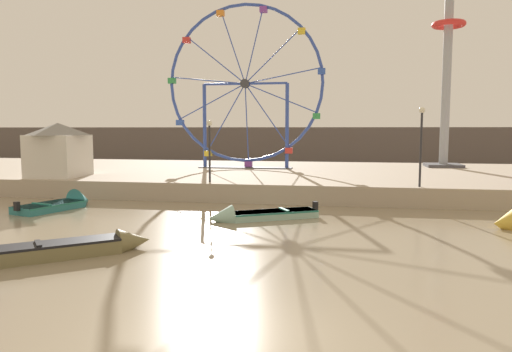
# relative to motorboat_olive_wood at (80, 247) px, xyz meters

# --- Properties ---
(ground_plane) EXTENTS (240.00, 240.00, 0.00)m
(ground_plane) POSITION_rel_motorboat_olive_wood_xyz_m (6.31, -5.16, -0.28)
(ground_plane) COLOR gray
(quay_promenade) EXTENTS (110.00, 19.43, 1.09)m
(quay_promenade) POSITION_rel_motorboat_olive_wood_xyz_m (6.31, 21.42, 0.26)
(quay_promenade) COLOR tan
(quay_promenade) RESTS_ON ground_plane
(distant_town_skyline) EXTENTS (140.00, 3.00, 4.40)m
(distant_town_skyline) POSITION_rel_motorboat_olive_wood_xyz_m (6.31, 46.28, 1.92)
(distant_town_skyline) COLOR #564C47
(distant_town_skyline) RESTS_ON ground_plane
(motorboat_olive_wood) EXTENTS (4.64, 4.04, 1.09)m
(motorboat_olive_wood) POSITION_rel_motorboat_olive_wood_xyz_m (0.00, 0.00, 0.00)
(motorboat_olive_wood) COLOR olive
(motorboat_olive_wood) RESTS_ON ground_plane
(motorboat_seafoam) EXTENTS (5.14, 3.55, 1.13)m
(motorboat_seafoam) POSITION_rel_motorboat_olive_wood_xyz_m (4.59, 7.11, -0.08)
(motorboat_seafoam) COLOR #93BCAD
(motorboat_seafoam) RESTS_ON ground_plane
(motorboat_teal_painted) EXTENTS (2.80, 4.59, 1.50)m
(motorboat_teal_painted) POSITION_rel_motorboat_olive_wood_xyz_m (-5.95, 8.63, -0.08)
(motorboat_teal_painted) COLOR teal
(motorboat_teal_painted) RESTS_ON ground_plane
(ferris_wheel_blue_frame) EXTENTS (12.52, 1.20, 12.81)m
(ferris_wheel_blue_frame) POSITION_rel_motorboat_olive_wood_xyz_m (1.07, 22.75, 7.24)
(ferris_wheel_blue_frame) COLOR #334CA8
(ferris_wheel_blue_frame) RESTS_ON quay_promenade
(drop_tower_steel_tower) EXTENTS (2.80, 2.80, 15.04)m
(drop_tower_steel_tower) POSITION_rel_motorboat_olive_wood_xyz_m (16.91, 26.93, 8.38)
(drop_tower_steel_tower) COLOR #999EA3
(drop_tower_steel_tower) RESTS_ON quay_promenade
(carnival_booth_white_ticket) EXTENTS (3.54, 4.06, 3.50)m
(carnival_booth_white_ticket) POSITION_rel_motorboat_olive_wood_xyz_m (-9.66, 14.07, 2.62)
(carnival_booth_white_ticket) COLOR silver
(carnival_booth_white_ticket) RESTS_ON quay_promenade
(promenade_lamp_near) EXTENTS (0.32, 0.32, 4.27)m
(promenade_lamp_near) POSITION_rel_motorboat_olive_wood_xyz_m (12.76, 12.33, 3.56)
(promenade_lamp_near) COLOR #2D2D33
(promenade_lamp_near) RESTS_ON quay_promenade
(promenade_lamp_far) EXTENTS (0.32, 0.32, 3.61)m
(promenade_lamp_far) POSITION_rel_motorboat_olive_wood_xyz_m (0.97, 12.61, 3.19)
(promenade_lamp_far) COLOR #2D2D33
(promenade_lamp_far) RESTS_ON quay_promenade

